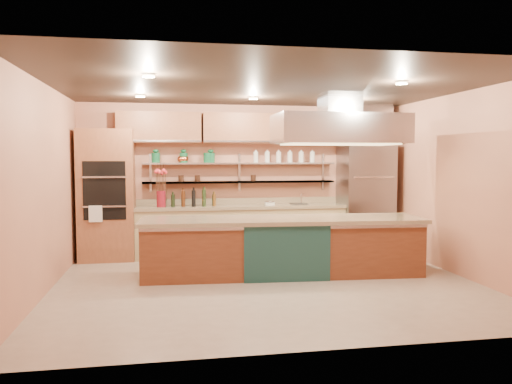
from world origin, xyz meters
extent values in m
cube|color=gray|center=(0.00, 0.00, -0.01)|extent=(6.00, 5.00, 0.02)
cube|color=black|center=(0.00, 0.00, 2.80)|extent=(6.00, 5.00, 0.02)
cube|color=#B77556|center=(0.00, 2.50, 1.40)|extent=(6.00, 0.04, 2.80)
cube|color=#B77556|center=(0.00, -2.50, 1.40)|extent=(6.00, 0.04, 2.80)
cube|color=#B77556|center=(-3.00, 0.00, 1.40)|extent=(0.04, 5.00, 2.80)
cube|color=#B77556|center=(3.00, 0.00, 1.40)|extent=(0.04, 5.00, 2.80)
cube|color=brown|center=(-2.45, 2.18, 1.15)|extent=(0.95, 0.64, 2.30)
cube|color=slate|center=(2.35, 2.14, 1.05)|extent=(0.95, 0.72, 2.10)
cube|color=tan|center=(-0.05, 2.20, 0.47)|extent=(3.84, 0.64, 0.93)
cube|color=#A7AAAE|center=(-0.05, 2.37, 1.35)|extent=(3.60, 0.26, 0.03)
cube|color=#A7AAAE|center=(-0.05, 2.37, 1.70)|extent=(3.60, 0.26, 0.03)
cube|color=brown|center=(0.00, 2.32, 2.35)|extent=(4.60, 0.36, 0.55)
cube|color=#A7AAAE|center=(1.24, 0.53, 2.25)|extent=(2.00, 1.00, 0.45)
cube|color=#FFE5A5|center=(0.00, 0.20, 2.77)|extent=(4.00, 2.80, 0.02)
cube|color=brown|center=(0.34, 0.53, 0.44)|extent=(4.28, 1.19, 0.88)
cylinder|color=maroon|center=(-1.51, 2.15, 1.07)|extent=(0.20, 0.20, 0.29)
cube|color=black|center=(-0.93, 2.15, 1.07)|extent=(0.89, 0.51, 0.28)
cube|color=silver|center=(0.47, 2.15, 0.98)|extent=(0.20, 0.17, 0.10)
cylinder|color=white|center=(1.11, 2.25, 1.03)|extent=(0.03, 0.03, 0.20)
ellipsoid|color=#B9522A|center=(-1.13, 2.37, 1.78)|extent=(0.20, 0.20, 0.13)
cylinder|color=#114F2C|center=(-0.66, 2.37, 1.81)|extent=(0.20, 0.20, 0.18)
camera|label=1|loc=(-1.39, -6.89, 1.82)|focal=35.00mm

